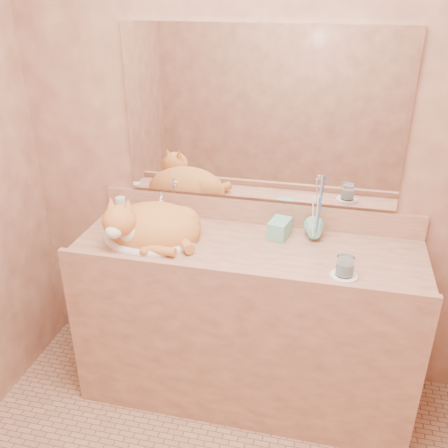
% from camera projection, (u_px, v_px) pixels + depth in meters
% --- Properties ---
extents(wall_back, '(2.40, 0.02, 2.50)m').
position_uv_depth(wall_back, '(260.00, 146.00, 2.35)').
color(wall_back, brown).
rests_on(wall_back, ground).
extents(vanity_counter, '(1.60, 0.55, 0.85)m').
position_uv_depth(vanity_counter, '(245.00, 323.00, 2.47)').
color(vanity_counter, brown).
rests_on(vanity_counter, floor).
extents(mirror, '(1.30, 0.02, 0.80)m').
position_uv_depth(mirror, '(261.00, 117.00, 2.27)').
color(mirror, white).
rests_on(mirror, wall_back).
extents(sink_basin, '(0.49, 0.43, 0.14)m').
position_uv_depth(sink_basin, '(149.00, 226.00, 2.33)').
color(sink_basin, white).
rests_on(sink_basin, vanity_counter).
extents(faucet, '(0.07, 0.12, 0.16)m').
position_uv_depth(faucet, '(161.00, 209.00, 2.47)').
color(faucet, white).
rests_on(faucet, vanity_counter).
extents(cat, '(0.49, 0.42, 0.24)m').
position_uv_depth(cat, '(150.00, 225.00, 2.32)').
color(cat, '#C36B2D').
rests_on(cat, sink_basin).
extents(soap_dispenser, '(0.10, 0.10, 0.19)m').
position_uv_depth(soap_dispenser, '(275.00, 224.00, 2.29)').
color(soap_dispenser, '#77BFA5').
rests_on(soap_dispenser, vanity_counter).
extents(toothbrush_cup, '(0.11, 0.11, 0.09)m').
position_uv_depth(toothbrush_cup, '(314.00, 235.00, 2.30)').
color(toothbrush_cup, '#77BFA5').
rests_on(toothbrush_cup, vanity_counter).
extents(toothbrushes, '(0.04, 0.04, 0.24)m').
position_uv_depth(toothbrushes, '(316.00, 216.00, 2.26)').
color(toothbrushes, white).
rests_on(toothbrushes, toothbrush_cup).
extents(saucer, '(0.11, 0.11, 0.01)m').
position_uv_depth(saucer, '(344.00, 276.00, 2.05)').
color(saucer, white).
rests_on(saucer, vanity_counter).
extents(water_glass, '(0.07, 0.07, 0.09)m').
position_uv_depth(water_glass, '(345.00, 266.00, 2.03)').
color(water_glass, silver).
rests_on(water_glass, saucer).
extents(lotion_bottle, '(0.05, 0.05, 0.12)m').
position_uv_depth(lotion_bottle, '(121.00, 208.00, 2.53)').
color(lotion_bottle, white).
rests_on(lotion_bottle, vanity_counter).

